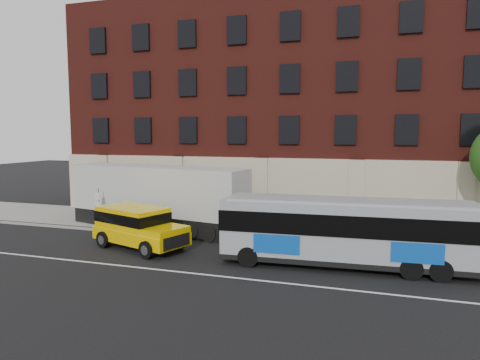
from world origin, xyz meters
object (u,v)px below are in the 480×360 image
(sign_pole, at_px, (98,206))
(city_bus, at_px, (347,230))
(yellow_suv, at_px, (137,225))
(shipping_container, at_px, (157,199))

(sign_pole, height_order, city_bus, city_bus)
(yellow_suv, bearing_deg, shipping_container, 104.10)
(shipping_container, bearing_deg, yellow_suv, -75.90)
(sign_pole, distance_m, shipping_container, 3.50)
(sign_pole, height_order, shipping_container, shipping_container)
(sign_pole, xyz_separation_m, city_bus, (14.53, -2.86, 0.18))
(city_bus, relative_size, yellow_suv, 2.00)
(sign_pole, distance_m, yellow_suv, 5.10)
(sign_pole, bearing_deg, shipping_container, 20.17)
(sign_pole, xyz_separation_m, shipping_container, (3.26, 1.20, 0.42))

